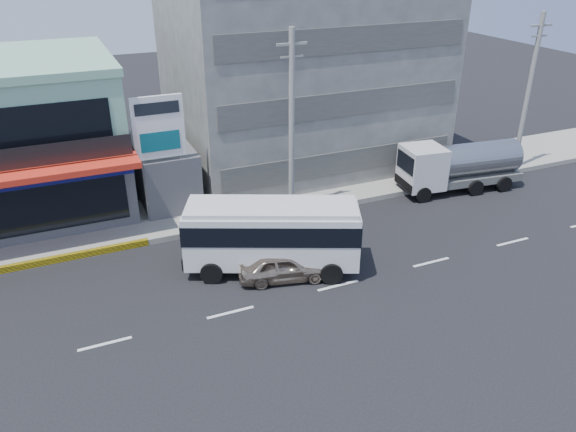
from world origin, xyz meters
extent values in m
plane|color=black|center=(0.00, 0.00, 0.00)|extent=(120.00, 120.00, 0.00)
cube|color=gray|center=(5.00, 9.50, 0.15)|extent=(70.00, 5.00, 0.30)
cube|color=#494A4F|center=(-8.00, 14.00, 2.00)|extent=(12.00, 10.00, 4.00)
cube|color=navy|center=(-8.00, 8.95, 3.60)|extent=(12.00, 0.12, 0.80)
cube|color=black|center=(-8.00, 8.98, 2.10)|extent=(11.00, 0.06, 2.60)
cube|color=gray|center=(10.00, 15.00, 7.00)|extent=(16.00, 12.00, 14.00)
cube|color=#494A4F|center=(0.00, 12.00, 1.75)|extent=(3.00, 6.00, 3.50)
cylinder|color=slate|center=(0.00, 11.00, 3.58)|extent=(1.50, 1.50, 0.15)
cylinder|color=gray|center=(-1.50, 9.20, 3.25)|extent=(0.16, 0.16, 6.50)
cylinder|color=gray|center=(0.50, 9.20, 3.25)|extent=(0.16, 0.16, 6.50)
cube|color=white|center=(-0.50, 9.20, 5.30)|extent=(2.60, 0.18, 3.20)
cylinder|color=#999993|center=(6.00, 7.40, 5.00)|extent=(0.30, 0.30, 10.00)
cube|color=#999993|center=(6.00, 7.40, 9.20)|extent=(1.60, 0.12, 0.12)
cube|color=#999993|center=(6.00, 7.40, 8.60)|extent=(1.20, 0.10, 0.10)
cylinder|color=#999993|center=(22.00, 7.40, 5.00)|extent=(0.30, 0.30, 10.00)
cube|color=#999993|center=(22.00, 7.40, 9.20)|extent=(1.60, 0.12, 0.12)
cube|color=#999993|center=(22.00, 7.40, 8.60)|extent=(1.20, 0.10, 0.10)
cube|color=silver|center=(2.88, 2.50, 1.77)|extent=(8.09, 5.37, 2.55)
cube|color=black|center=(2.88, 2.50, 2.27)|extent=(8.16, 5.44, 0.94)
cube|color=silver|center=(2.88, 2.50, 3.16)|extent=(7.79, 5.08, 0.22)
cylinder|color=black|center=(-0.05, 2.46, 0.50)|extent=(1.04, 0.69, 1.00)
cylinder|color=black|center=(0.94, 4.69, 0.50)|extent=(1.04, 0.69, 1.00)
cylinder|color=black|center=(4.82, 0.31, 0.50)|extent=(1.04, 0.69, 1.00)
cylinder|color=black|center=(5.81, 2.54, 0.50)|extent=(1.04, 0.69, 1.00)
imported|color=tan|center=(3.00, 1.50, 0.69)|extent=(4.30, 2.50, 1.37)
cube|color=silver|center=(14.15, 6.82, 1.74)|extent=(2.51, 2.51, 2.44)
cube|color=#595956|center=(16.76, 6.50, 0.75)|extent=(7.71, 2.96, 0.47)
cylinder|color=gray|center=(17.69, 6.39, 1.88)|extent=(5.46, 2.59, 1.97)
cylinder|color=black|center=(13.64, 5.79, 0.47)|extent=(0.97, 0.39, 0.94)
cylinder|color=black|center=(13.90, 7.93, 0.47)|extent=(0.97, 0.39, 0.94)
cylinder|color=black|center=(17.10, 5.37, 0.47)|extent=(0.97, 0.39, 0.94)
cylinder|color=black|center=(17.36, 7.52, 0.47)|extent=(0.97, 0.39, 0.94)
cylinder|color=black|center=(19.06, 5.13, 0.47)|extent=(0.97, 0.39, 0.94)
cylinder|color=black|center=(19.32, 7.28, 0.47)|extent=(0.97, 0.39, 0.94)
camera|label=1|loc=(-5.34, -18.26, 13.83)|focal=35.00mm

